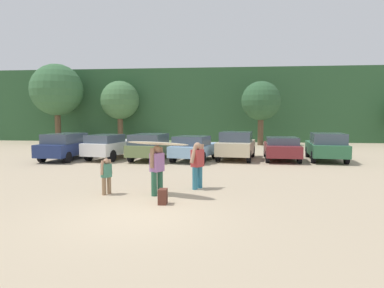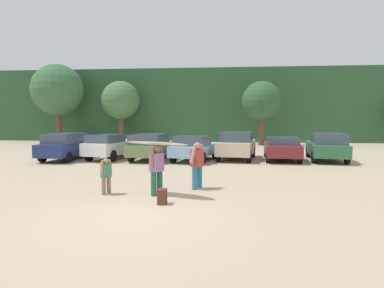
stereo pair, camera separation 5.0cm
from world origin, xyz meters
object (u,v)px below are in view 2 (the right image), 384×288
(person_child, at_px, (106,174))
(parked_car_maroon, at_px, (282,148))
(person_adult, at_px, (157,167))
(person_companion, at_px, (197,163))
(parked_car_olive_green, at_px, (153,146))
(parked_car_forest_green, at_px, (327,147))
(backpack_dropped, at_px, (162,197))
(parked_car_champagne, at_px, (237,145))
(surfboard_cream, at_px, (156,143))
(parked_car_white, at_px, (112,146))
(parked_car_navy, at_px, (68,146))
(parked_car_sky_blue, at_px, (194,148))

(person_child, bearing_deg, parked_car_maroon, -94.60)
(person_adult, relative_size, person_companion, 0.99)
(parked_car_olive_green, relative_size, parked_car_forest_green, 1.06)
(person_adult, relative_size, person_child, 1.37)
(parked_car_olive_green, relative_size, person_child, 4.06)
(backpack_dropped, bearing_deg, parked_car_champagne, 77.00)
(person_companion, height_order, surfboard_cream, surfboard_cream)
(parked_car_champagne, xyz_separation_m, person_adult, (-2.88, -9.68, 0.07))
(person_companion, relative_size, surfboard_cream, 0.69)
(parked_car_forest_green, bearing_deg, surfboard_cream, 147.16)
(backpack_dropped, bearing_deg, parked_car_maroon, 64.25)
(parked_car_white, xyz_separation_m, backpack_dropped, (5.09, -10.26, -0.58))
(parked_car_champagne, height_order, backpack_dropped, parked_car_champagne)
(parked_car_white, xyz_separation_m, parked_car_champagne, (7.57, 0.52, 0.05))
(parked_car_navy, xyz_separation_m, parked_car_olive_green, (5.05, 0.54, -0.01))
(parked_car_white, relative_size, parked_car_sky_blue, 1.11)
(parked_car_forest_green, xyz_separation_m, person_adult, (-8.11, -9.53, 0.09))
(parked_car_maroon, bearing_deg, parked_car_white, 96.80)
(parked_car_white, bearing_deg, backpack_dropped, -141.84)
(person_child, distance_m, backpack_dropped, 2.37)
(surfboard_cream, distance_m, backpack_dropped, 1.85)
(parked_car_olive_green, distance_m, backpack_dropped, 10.50)
(parked_car_white, xyz_separation_m, parked_car_olive_green, (2.54, -0.09, 0.03))
(parked_car_white, height_order, surfboard_cream, surfboard_cream)
(parked_car_white, bearing_deg, parked_car_olive_green, -80.33)
(parked_car_maroon, bearing_deg, parked_car_navy, 99.20)
(parked_car_forest_green, relative_size, surfboard_cream, 1.92)
(parked_car_champagne, xyz_separation_m, parked_car_maroon, (2.66, -0.11, -0.12))
(parked_car_white, bearing_deg, person_adult, -141.07)
(surfboard_cream, height_order, backpack_dropped, surfboard_cream)
(person_child, bearing_deg, person_adult, -145.49)
(person_companion, bearing_deg, parked_car_olive_green, -34.66)
(surfboard_cream, bearing_deg, parked_car_navy, -28.00)
(surfboard_cream, bearing_deg, person_companion, -114.40)
(parked_car_champagne, xyz_separation_m, person_child, (-4.57, -9.74, -0.18))
(parked_car_white, distance_m, parked_car_maroon, 10.24)
(parked_car_olive_green, relative_size, parked_car_champagne, 1.11)
(parked_car_olive_green, height_order, parked_car_forest_green, parked_car_forest_green)
(parked_car_sky_blue, relative_size, person_companion, 2.57)
(parked_car_forest_green, xyz_separation_m, person_child, (-9.79, -9.60, -0.16))
(parked_car_maroon, bearing_deg, parked_car_forest_green, -86.42)
(parked_car_sky_blue, height_order, parked_car_maroon, parked_car_sky_blue)
(parked_car_forest_green, height_order, backpack_dropped, parked_car_forest_green)
(parked_car_navy, height_order, person_child, parked_car_navy)
(parked_car_sky_blue, relative_size, person_adult, 2.60)
(parked_car_maroon, relative_size, parked_car_forest_green, 0.97)
(person_adult, bearing_deg, parked_car_maroon, -87.79)
(person_companion, relative_size, backpack_dropped, 3.70)
(person_adult, xyz_separation_m, surfboard_cream, (0.01, -0.07, 0.78))
(parked_car_olive_green, relative_size, parked_car_sky_blue, 1.14)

